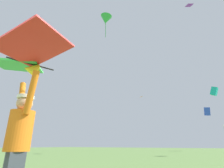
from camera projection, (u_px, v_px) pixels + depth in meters
name	position (u px, v px, depth m)	size (l,w,h in m)	color
kite_flyer_person	(18.00, 142.00, 2.37)	(0.80, 0.43, 1.92)	#424751
held_stunt_kite	(27.00, 60.00, 2.75)	(1.87, 1.25, 0.42)	black
distant_kite_blue_high_right	(207.00, 111.00, 28.52)	(1.08, 1.19, 1.53)	blue
distant_kite_green_high_left	(106.00, 20.00, 19.41)	(1.71, 1.59, 2.93)	green
distant_kite_orange_overhead_distant	(141.00, 97.00, 34.72)	(0.78, 0.81, 0.44)	orange
distant_kite_purple_far_center	(189.00, 5.00, 24.12)	(0.99, 0.96, 0.39)	purple
distant_kite_teal_low_right	(214.00, 91.00, 16.18)	(0.81, 0.64, 0.90)	#19B2AD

